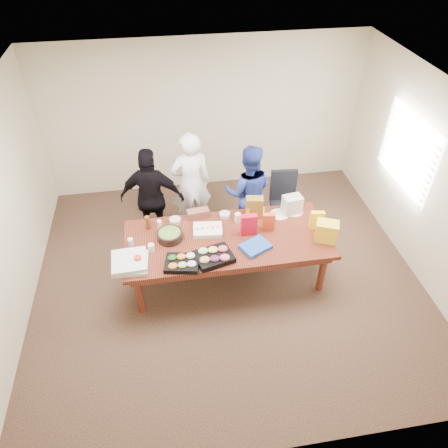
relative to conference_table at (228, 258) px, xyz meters
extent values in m
cube|color=#47301E|center=(0.00, 0.00, -0.39)|extent=(5.50, 5.00, 0.02)
cube|color=white|center=(0.00, 0.00, 2.33)|extent=(5.50, 5.00, 0.02)
cube|color=beige|center=(0.00, 2.50, 0.98)|extent=(5.50, 0.04, 2.70)
cube|color=beige|center=(0.00, -2.50, 0.98)|extent=(5.50, 0.04, 2.70)
cube|color=beige|center=(-2.75, 0.00, 0.98)|extent=(0.04, 5.00, 2.70)
cube|color=beige|center=(2.75, 0.00, 0.98)|extent=(0.04, 5.00, 2.70)
cube|color=white|center=(2.72, 0.60, 1.12)|extent=(0.03, 1.40, 1.10)
cube|color=beige|center=(2.68, 0.60, 1.12)|extent=(0.04, 1.36, 1.00)
cube|color=#4C1C0F|center=(0.00, 0.00, 0.00)|extent=(2.80, 1.20, 0.75)
cube|color=black|center=(1.08, 0.90, 0.12)|extent=(0.55, 0.55, 0.99)
imported|color=white|center=(-0.38, 1.21, 0.49)|extent=(0.68, 0.50, 1.74)
imported|color=navy|center=(0.48, 0.95, 0.42)|extent=(0.87, 0.73, 1.58)
imported|color=black|center=(-0.99, 1.00, 0.45)|extent=(1.02, 0.58, 1.64)
cube|color=black|center=(-0.66, -0.42, 0.41)|extent=(0.48, 0.41, 0.06)
cube|color=black|center=(-0.24, -0.37, 0.41)|extent=(0.55, 0.47, 0.07)
cube|color=white|center=(-0.25, 0.16, 0.41)|extent=(0.43, 0.34, 0.07)
cylinder|color=black|center=(-0.78, 0.11, 0.43)|extent=(0.42, 0.42, 0.11)
cube|color=#1D49AF|center=(0.33, -0.26, 0.40)|extent=(0.45, 0.41, 0.06)
cube|color=red|center=(0.30, 0.04, 0.53)|extent=(0.22, 0.09, 0.32)
cube|color=yellow|center=(1.25, 0.01, 0.52)|extent=(0.20, 0.10, 0.28)
cube|color=red|center=(0.59, 0.09, 0.51)|extent=(0.18, 0.10, 0.27)
cylinder|color=silver|center=(0.20, 0.33, 0.44)|extent=(0.09, 0.09, 0.14)
cylinder|color=yellow|center=(0.36, 0.38, 0.47)|extent=(0.08, 0.08, 0.18)
cylinder|color=brown|center=(-1.06, 0.37, 0.48)|extent=(0.08, 0.08, 0.21)
cylinder|color=silver|center=(-0.90, 0.29, 0.47)|extent=(0.07, 0.07, 0.18)
cube|color=gold|center=(0.49, 0.47, 0.42)|extent=(0.29, 0.22, 0.09)
cube|color=brown|center=(-0.35, 0.52, 0.44)|extent=(0.33, 0.17, 0.12)
cube|color=brown|center=(0.45, 0.41, 0.53)|extent=(0.27, 0.19, 0.32)
cylinder|color=red|center=(-1.20, -0.32, 0.44)|extent=(0.12, 0.12, 0.13)
cylinder|color=white|center=(-1.03, -0.10, 0.43)|extent=(0.10, 0.10, 0.11)
cylinder|color=silver|center=(-1.30, 0.07, 0.43)|extent=(0.08, 0.08, 0.10)
cube|color=beige|center=(-1.30, -0.32, 0.40)|extent=(0.46, 0.46, 0.05)
cube|color=silver|center=(-1.31, -0.32, 0.45)|extent=(0.45, 0.45, 0.05)
cylinder|color=white|center=(1.05, 0.42, 0.38)|extent=(0.30, 0.30, 0.02)
cylinder|color=white|center=(0.83, 0.38, 0.38)|extent=(0.33, 0.33, 0.02)
cylinder|color=beige|center=(0.03, 0.47, 0.41)|extent=(0.18, 0.18, 0.06)
cylinder|color=beige|center=(-0.68, 0.45, 0.41)|extent=(0.17, 0.17, 0.06)
cube|color=silver|center=(1.01, 0.41, 0.52)|extent=(0.29, 0.22, 0.28)
cube|color=yellow|center=(1.30, -0.25, 0.52)|extent=(0.35, 0.30, 0.29)
camera|label=1|loc=(-0.74, -4.25, 4.19)|focal=33.85mm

